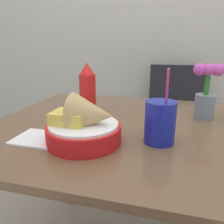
# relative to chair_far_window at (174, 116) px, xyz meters

# --- Properties ---
(wall_window) EXTENTS (7.00, 0.06, 2.60)m
(wall_window) POSITION_rel_chair_far_window_xyz_m (-0.19, 0.23, 0.77)
(wall_window) COLOR #B7B2A3
(wall_window) RESTS_ON ground_plane
(dining_table) EXTENTS (1.04, 0.87, 0.75)m
(dining_table) POSITION_rel_chair_far_window_xyz_m (-0.19, -0.84, 0.12)
(dining_table) COLOR brown
(dining_table) RESTS_ON ground_plane
(chair_far_window) EXTENTS (0.40, 0.40, 0.90)m
(chair_far_window) POSITION_rel_chair_far_window_xyz_m (0.00, 0.00, 0.00)
(chair_far_window) COLOR black
(chair_far_window) RESTS_ON ground_plane
(food_basket) EXTENTS (0.23, 0.23, 0.15)m
(food_basket) POSITION_rel_chair_far_window_xyz_m (-0.29, -1.04, 0.28)
(food_basket) COLOR red
(food_basket) RESTS_ON dining_table
(ketchup_bottle) EXTENTS (0.07, 0.07, 0.22)m
(ketchup_bottle) POSITION_rel_chair_far_window_xyz_m (-0.37, -0.81, 0.33)
(ketchup_bottle) COLOR red
(ketchup_bottle) RESTS_ON dining_table
(drink_cup) EXTENTS (0.09, 0.09, 0.23)m
(drink_cup) POSITION_rel_chair_far_window_xyz_m (-0.07, -0.98, 0.28)
(drink_cup) COLOR #192399
(drink_cup) RESTS_ON dining_table
(flower_vase) EXTENTS (0.11, 0.08, 0.22)m
(flower_vase) POSITION_rel_chair_far_window_xyz_m (0.09, -0.70, 0.32)
(flower_vase) COLOR gray
(flower_vase) RESTS_ON dining_table
(napkin) EXTENTS (0.16, 0.13, 0.01)m
(napkin) POSITION_rel_chair_far_window_xyz_m (-0.44, -1.06, 0.22)
(napkin) COLOR white
(napkin) RESTS_ON dining_table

